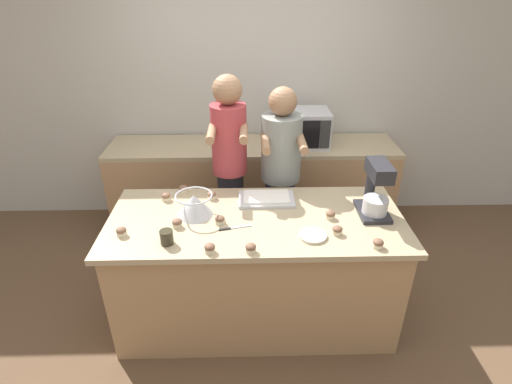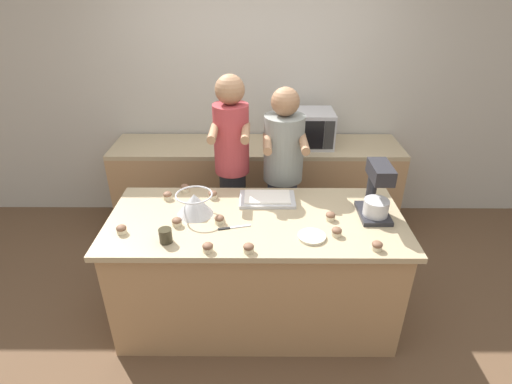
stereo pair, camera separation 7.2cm
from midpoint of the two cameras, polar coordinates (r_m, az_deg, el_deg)
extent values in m
plane|color=brown|center=(3.31, -0.63, -16.85)|extent=(16.00, 16.00, 0.00)
cube|color=#B2ADA3|center=(4.10, -1.10, 14.36)|extent=(10.00, 0.06, 2.70)
cube|color=#A87F56|center=(3.02, -0.67, -11.20)|extent=(1.96, 0.83, 0.85)
cube|color=tan|center=(2.76, -0.73, -4.09)|extent=(2.04, 0.88, 0.04)
cube|color=#A87F56|center=(4.11, -0.94, 0.63)|extent=(2.80, 0.60, 0.87)
cube|color=tan|center=(3.92, -1.00, 6.49)|extent=(2.80, 0.60, 0.04)
cylinder|color=#232328|center=(3.54, -4.08, -3.87)|extent=(0.22, 0.22, 0.93)
cylinder|color=#A8383D|center=(3.20, -4.53, 7.49)|extent=(0.28, 0.28, 0.56)
sphere|color=#936B4C|center=(3.08, -4.82, 14.36)|extent=(0.23, 0.23, 0.23)
cylinder|color=#936B4C|center=(3.01, -7.07, 8.41)|extent=(0.06, 0.34, 0.06)
cylinder|color=#936B4C|center=(2.99, -2.45, 8.50)|extent=(0.06, 0.34, 0.06)
cylinder|color=#33384C|center=(3.56, 2.71, -4.25)|extent=(0.25, 0.25, 0.86)
cylinder|color=gray|center=(3.23, 3.00, 6.27)|extent=(0.32, 0.32, 0.54)
sphere|color=#936B4C|center=(3.11, 3.18, 12.80)|extent=(0.22, 0.22, 0.22)
cylinder|color=#936B4C|center=(3.02, 0.68, 7.03)|extent=(0.06, 0.34, 0.06)
cylinder|color=#936B4C|center=(3.05, 5.87, 7.04)|extent=(0.06, 0.34, 0.06)
cube|color=#232328|center=(2.90, 15.58, -2.69)|extent=(0.20, 0.30, 0.03)
cylinder|color=#232328|center=(2.93, 15.36, 0.91)|extent=(0.07, 0.07, 0.26)
cube|color=#232328|center=(2.74, 16.54, 3.00)|extent=(0.13, 0.26, 0.10)
cylinder|color=#BCBCC1|center=(2.84, 15.96, -1.87)|extent=(0.17, 0.17, 0.11)
cone|color=#BCBCC1|center=(2.78, -9.52, -1.86)|extent=(0.25, 0.25, 0.16)
torus|color=#BCBCC1|center=(2.75, -9.64, -0.52)|extent=(0.26, 0.26, 0.01)
cube|color=#BCBCC1|center=(2.95, 0.80, -1.04)|extent=(0.41, 0.25, 0.02)
cube|color=white|center=(2.94, 0.80, -0.70)|extent=(0.34, 0.20, 0.02)
cube|color=#B7B7BC|center=(3.88, 6.48, 9.09)|extent=(0.45, 0.37, 0.34)
cube|color=black|center=(3.70, 6.22, 8.12)|extent=(0.30, 0.01, 0.27)
cube|color=#2D2D2D|center=(3.74, 9.32, 8.09)|extent=(0.09, 0.01, 0.27)
cylinder|color=#332D1E|center=(2.55, -13.44, -6.31)|extent=(0.08, 0.08, 0.09)
cylinder|color=beige|center=(2.58, 7.32, -6.19)|extent=(0.18, 0.18, 0.02)
cube|color=#BCBCC1|center=(2.66, -2.92, -4.99)|extent=(0.14, 0.05, 0.01)
cube|color=black|center=(2.64, -5.26, -5.32)|extent=(0.08, 0.04, 0.01)
cylinder|color=beige|center=(2.72, -19.36, -5.62)|extent=(0.06, 0.06, 0.03)
ellipsoid|color=brown|center=(2.71, -19.44, -5.19)|extent=(0.07, 0.07, 0.04)
cylinder|color=beige|center=(2.43, -1.62, -8.29)|extent=(0.06, 0.06, 0.03)
ellipsoid|color=brown|center=(2.41, -1.62, -7.82)|extent=(0.07, 0.07, 0.04)
cylinder|color=beige|center=(3.03, -13.35, -0.92)|extent=(0.06, 0.06, 0.03)
ellipsoid|color=brown|center=(3.02, -13.40, -0.52)|extent=(0.07, 0.07, 0.04)
cylinder|color=beige|center=(2.71, -11.93, -4.64)|extent=(0.06, 0.06, 0.03)
ellipsoid|color=brown|center=(2.69, -11.98, -4.20)|extent=(0.07, 0.07, 0.04)
cylinder|color=beige|center=(2.70, -5.94, -4.26)|extent=(0.06, 0.06, 0.03)
ellipsoid|color=brown|center=(2.68, -5.97, -3.82)|extent=(0.07, 0.07, 0.04)
cylinder|color=beige|center=(3.00, -7.02, -0.71)|extent=(0.06, 0.06, 0.03)
ellipsoid|color=brown|center=(2.98, -7.05, -0.30)|extent=(0.07, 0.07, 0.04)
cylinder|color=beige|center=(2.78, 9.82, -3.50)|extent=(0.06, 0.06, 0.03)
ellipsoid|color=brown|center=(2.76, 9.86, -3.07)|extent=(0.07, 0.07, 0.04)
cylinder|color=beige|center=(2.62, 10.75, -5.66)|extent=(0.06, 0.06, 0.03)
ellipsoid|color=brown|center=(2.61, 10.79, -5.22)|extent=(0.07, 0.07, 0.04)
cylinder|color=beige|center=(3.12, -10.97, 0.20)|extent=(0.06, 0.06, 0.03)
ellipsoid|color=brown|center=(3.11, -11.01, 0.60)|extent=(0.07, 0.07, 0.04)
cylinder|color=beige|center=(2.44, -7.45, -8.24)|extent=(0.06, 0.06, 0.03)
ellipsoid|color=brown|center=(2.43, -7.48, -7.78)|extent=(0.07, 0.07, 0.04)
cylinder|color=beige|center=(2.56, 16.22, -7.36)|extent=(0.06, 0.06, 0.03)
ellipsoid|color=brown|center=(2.55, 16.30, -6.91)|extent=(0.07, 0.07, 0.04)
camera|label=1|loc=(0.04, -90.77, -0.42)|focal=28.00mm
camera|label=2|loc=(0.04, 89.23, 0.42)|focal=28.00mm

